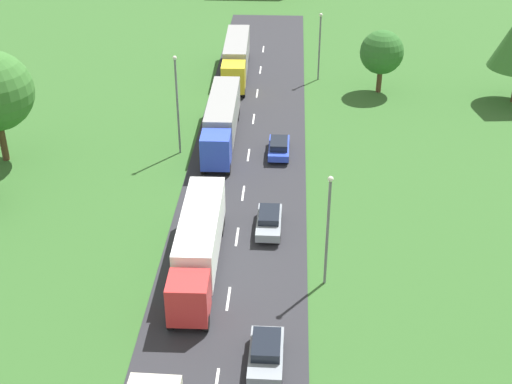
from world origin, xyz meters
The scene contains 11 objects.
road centered at (0.00, 24.50, 0.03)m, with size 10.00×140.00×0.06m, color #2B2B30.
truck_second centered at (-2.19, 32.97, 2.13)m, with size 2.64×12.91×3.62m.
truck_third centered at (-2.59, 52.87, 2.16)m, with size 2.64×13.90×3.67m.
truck_fourth centered at (-2.61, 69.89, 2.22)m, with size 2.84×13.95×3.80m.
car_third centered at (2.61, 24.19, 0.85)m, with size 1.93×4.24×1.53m.
car_fourth centered at (2.25, 38.01, 0.81)m, with size 1.80×4.42×1.42m.
car_fifth centered at (2.66, 50.17, 0.83)m, with size 1.82×4.38×1.47m.
lamppost_second centered at (6.11, 31.91, 4.42)m, with size 0.36×0.36×7.89m.
lamppost_third centered at (-6.09, 50.29, 4.94)m, with size 0.36×0.36×8.90m.
lamppost_fourth centered at (6.54, 69.21, 4.18)m, with size 0.36×0.36×7.42m.
tree_birch centered at (12.88, 65.88, 4.33)m, with size 4.55×4.55×6.63m.
Camera 1 is at (3.62, -5.09, 27.84)m, focal length 49.30 mm.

